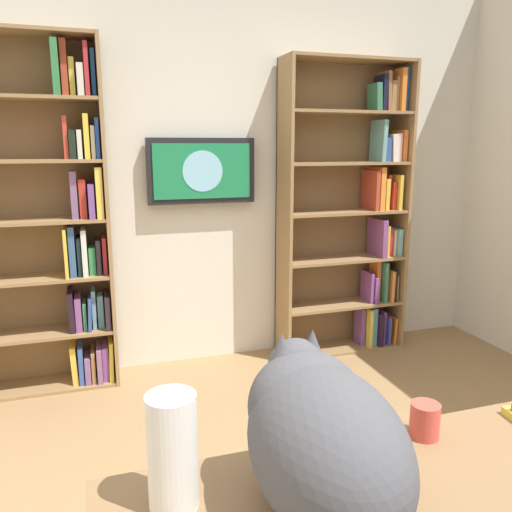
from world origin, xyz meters
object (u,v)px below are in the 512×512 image
object	(u,v)px
bookshelf_right	(49,225)
paper_towel_roll	(173,452)
cat	(319,433)
wall_mounted_tv	(202,171)
bookshelf_left	(357,215)
coffee_mug	(425,420)

from	to	relation	value
bookshelf_right	paper_towel_roll	xyz separation A→B (m)	(-0.39, 2.30, -0.17)
bookshelf_right	cat	world-z (taller)	bookshelf_right
bookshelf_right	wall_mounted_tv	bearing A→B (deg)	-175.06
cat	wall_mounted_tv	bearing A→B (deg)	-96.37
bookshelf_left	coffee_mug	world-z (taller)	bookshelf_left
wall_mounted_tv	paper_towel_roll	world-z (taller)	wall_mounted_tv
cat	paper_towel_roll	xyz separation A→B (m)	(0.30, -0.10, -0.05)
bookshelf_right	coffee_mug	distance (m)	2.49
bookshelf_right	cat	xyz separation A→B (m)	(-0.69, 2.40, -0.13)
paper_towel_roll	coffee_mug	world-z (taller)	paper_towel_roll
bookshelf_left	coffee_mug	distance (m)	2.46
bookshelf_right	paper_towel_roll	distance (m)	2.33
coffee_mug	bookshelf_left	bearing A→B (deg)	-114.17
paper_towel_roll	coffee_mug	distance (m)	0.70
wall_mounted_tv	coffee_mug	distance (m)	2.38
bookshelf_right	coffee_mug	bearing A→B (deg)	115.81
cat	coffee_mug	distance (m)	0.45
bookshelf_left	cat	distance (m)	2.77
bookshelf_right	cat	distance (m)	2.50
paper_towel_roll	coffee_mug	bearing A→B (deg)	-174.58
wall_mounted_tv	coffee_mug	bearing A→B (deg)	92.88
bookshelf_left	paper_towel_roll	distance (m)	2.86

